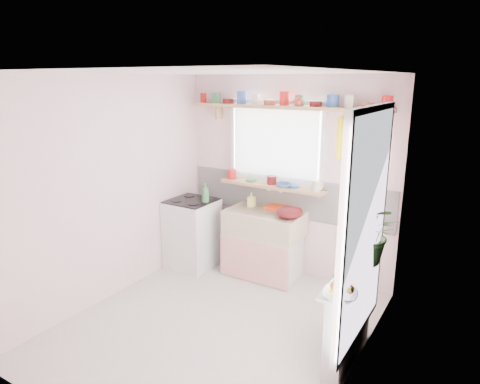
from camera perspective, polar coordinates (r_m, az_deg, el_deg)
The scene contains 19 objects.
room at distance 4.47m, azimuth 9.87°, elevation 0.72°, with size 3.20×3.20×3.20m.
sink_unit at distance 5.46m, azimuth 3.20°, elevation -6.81°, with size 0.95×0.65×1.11m.
cooker at distance 5.74m, azimuth -6.37°, elevation -5.45°, with size 0.58×0.58×0.93m.
radiator_ledge at distance 4.06m, azimuth 14.28°, elevation -15.92°, with size 0.22×0.95×0.78m.
windowsill at distance 5.40m, azimuth 4.25°, elevation 0.83°, with size 1.40×0.22×0.04m, color tan.
pine_shelf at distance 5.17m, azimuth 5.91°, elevation 11.18°, with size 2.52×0.24×0.04m, color tan.
shelf_crockery at distance 5.18m, azimuth 5.75°, elevation 12.02°, with size 2.47×0.11×0.12m.
sill_crockery at distance 5.38m, azimuth 4.27°, elevation 1.62°, with size 1.35×0.11×0.12m.
dish_tray at distance 5.42m, azimuth 5.82°, elevation -2.11°, with size 0.41×0.31×0.04m, color #EF4315.
colander at distance 5.08m, azimuth 6.62°, elevation -2.71°, with size 0.31×0.31×0.14m, color #4E0D13.
jade_plant at distance 4.12m, azimuth 17.00°, elevation -5.23°, with size 0.54×0.47×0.60m, color #376327.
fruit_bowl at distance 3.52m, azimuth 13.18°, elevation -13.28°, with size 0.27×0.27×0.07m, color silver.
herb_pot at distance 3.49m, azimuth 12.97°, elevation -12.14°, with size 0.11×0.08×0.22m, color #265B24.
soap_bottle_sink at distance 5.50m, azimuth 1.55°, elevation -1.00°, with size 0.08×0.09×0.19m, color #E6E366.
sill_cup at distance 5.42m, azimuth 4.86°, elevation 1.56°, with size 0.11×0.11×0.09m, color white.
sill_bowl at distance 5.25m, azimuth 5.83°, elevation 0.92°, with size 0.17×0.17×0.05m, color #2D5B94.
shelf_vase at distance 5.03m, azimuth 7.81°, elevation 12.01°, with size 0.13×0.13×0.13m, color #A33C32.
cooker_bottle at distance 5.45m, azimuth -4.65°, elevation -0.12°, with size 0.10×0.10×0.25m, color #408148.
fruit at distance 3.50m, azimuth 13.37°, elevation -12.41°, with size 0.20×0.14×0.10m.
Camera 1 is at (2.24, -3.18, 2.45)m, focal length 32.00 mm.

